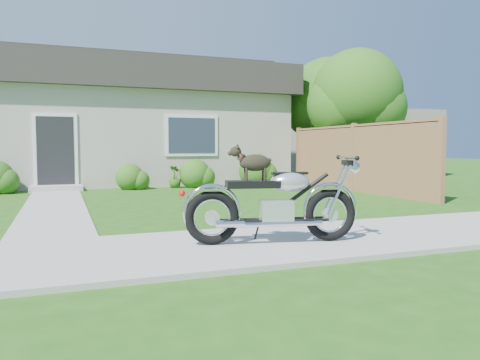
% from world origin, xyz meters
% --- Properties ---
extents(ground, '(80.00, 80.00, 0.00)m').
position_xyz_m(ground, '(0.00, 0.00, 0.00)').
color(ground, '#235114').
rests_on(ground, ground).
extents(sidewalk, '(24.00, 2.20, 0.04)m').
position_xyz_m(sidewalk, '(0.00, 0.00, 0.02)').
color(sidewalk, '#9E9B93').
rests_on(sidewalk, ground).
extents(walkway, '(1.20, 8.00, 0.03)m').
position_xyz_m(walkway, '(-1.50, 5.00, 0.01)').
color(walkway, '#9E9B93').
rests_on(walkway, ground).
extents(house, '(12.60, 7.03, 4.50)m').
position_xyz_m(house, '(-0.00, 11.99, 2.16)').
color(house, beige).
rests_on(house, ground).
extents(fence, '(0.12, 6.62, 1.90)m').
position_xyz_m(fence, '(6.30, 5.75, 0.94)').
color(fence, '#A06448').
rests_on(fence, ground).
extents(tree_near, '(2.86, 2.84, 4.36)m').
position_xyz_m(tree_near, '(7.62, 7.29, 2.79)').
color(tree_near, '#3D2B1C').
rests_on(tree_near, ground).
extents(tree_far, '(2.95, 2.95, 4.52)m').
position_xyz_m(tree_far, '(7.99, 9.63, 2.90)').
color(tree_far, '#3D2B1C').
rests_on(tree_far, ground).
extents(shrub_row, '(10.25, 1.11, 1.11)m').
position_xyz_m(shrub_row, '(0.65, 8.50, 0.41)').
color(shrub_row, '#2F5E19').
rests_on(shrub_row, ground).
extents(potted_plant_right, '(0.54, 0.54, 0.68)m').
position_xyz_m(potted_plant_right, '(1.86, 8.55, 0.34)').
color(potted_plant_right, '#31601A').
rests_on(potted_plant_right, ground).
extents(motorcycle_with_dog, '(2.20, 0.76, 1.20)m').
position_xyz_m(motorcycle_with_dog, '(1.12, -0.13, 0.56)').
color(motorcycle_with_dog, black).
rests_on(motorcycle_with_dog, sidewalk).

